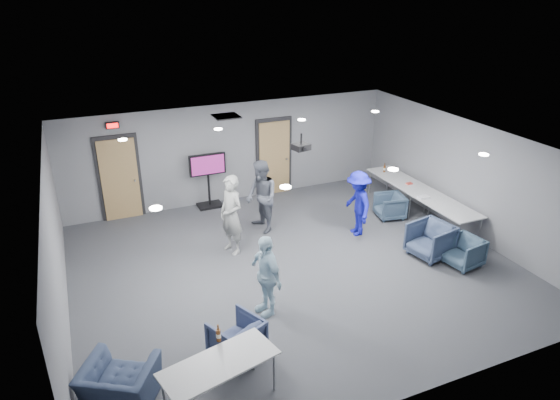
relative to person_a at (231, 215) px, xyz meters
name	(u,v)px	position (x,y,z in m)	size (l,w,h in m)	color
floor	(294,267)	(0.98, -1.16, -0.91)	(9.00, 9.00, 0.00)	#3B3D43
ceiling	(295,146)	(0.98, -1.16, 1.79)	(9.00, 9.00, 0.00)	silver
wall_back	(233,153)	(0.98, 2.84, 0.44)	(9.00, 0.02, 2.70)	slate
wall_front	(417,323)	(0.98, -5.16, 0.44)	(9.00, 0.02, 2.70)	slate
wall_left	(56,253)	(-3.52, -1.16, 0.44)	(0.02, 8.00, 2.70)	slate
wall_right	(467,178)	(5.48, -1.16, 0.44)	(0.02, 8.00, 2.70)	slate
door_left	(120,179)	(-2.02, 2.79, 0.16)	(1.06, 0.17, 2.24)	black
door_right	(274,157)	(2.18, 2.79, 0.16)	(1.06, 0.17, 2.24)	black
exit_sign	(112,125)	(-2.02, 2.77, 1.54)	(0.32, 0.08, 0.16)	black
hvac_diffuser	(226,116)	(0.48, 1.64, 1.78)	(0.60, 0.60, 0.03)	black
downlights	(295,147)	(0.98, -1.16, 1.78)	(6.18, 3.78, 0.02)	white
person_a	(231,215)	(0.00, 0.00, 0.00)	(0.66, 0.43, 1.81)	gray
person_b	(262,197)	(0.99, 0.71, -0.02)	(0.86, 0.67, 1.78)	slate
person_c	(266,275)	(-0.14, -2.40, -0.12)	(0.92, 0.38, 1.57)	silver
person_d	(358,203)	(3.01, -0.35, -0.11)	(1.03, 0.59, 1.59)	#181B9F
chair_right_a	(390,206)	(4.28, 0.09, -0.59)	(0.67, 0.69, 0.62)	#374A5F
chair_right_b	(430,240)	(3.95, -1.92, -0.52)	(0.82, 0.84, 0.77)	#35415B
chair_right_c	(463,252)	(4.33, -2.53, -0.58)	(0.69, 0.71, 0.64)	#364A5D
chair_front_a	(237,338)	(-1.02, -3.30, -0.57)	(0.73, 0.75, 0.68)	#3D486A
chair_front_b	(120,383)	(-2.87, -3.56, -0.58)	(1.00, 0.87, 0.65)	#34405B
table_right_a	(397,179)	(4.98, 0.81, -0.22)	(0.78, 1.87, 0.73)	silver
table_right_b	(445,206)	(4.98, -1.09, -0.22)	(0.80, 1.92, 0.73)	silver
table_front_left	(219,365)	(-1.55, -4.16, -0.23)	(1.78, 1.06, 0.73)	silver
bottle_front	(218,335)	(-1.42, -3.71, -0.07)	(0.08, 0.08, 0.29)	#5D2F0F
bottle_right	(384,169)	(4.91, 1.33, -0.08)	(0.07, 0.07, 0.26)	#5D2F0F
snack_box	(409,183)	(4.99, 0.31, -0.16)	(0.16, 0.11, 0.04)	#CD4133
wrapper	(424,197)	(4.74, -0.60, -0.15)	(0.25, 0.17, 0.06)	silver
tv_stand	(208,177)	(0.20, 2.59, -0.06)	(0.97, 0.46, 1.49)	black
projector	(301,147)	(1.48, -0.40, 1.50)	(0.38, 0.36, 0.36)	black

